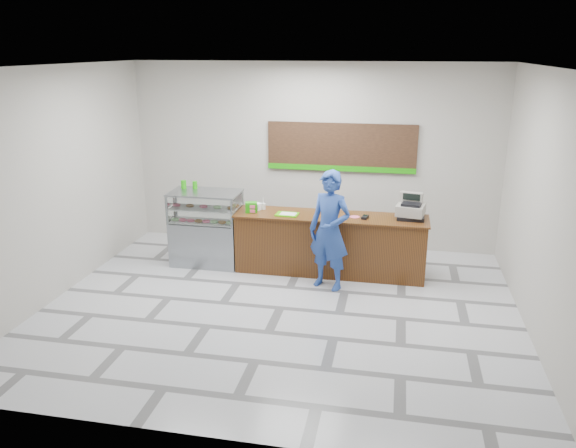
% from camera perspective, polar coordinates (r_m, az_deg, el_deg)
% --- Properties ---
extents(floor, '(7.00, 7.00, 0.00)m').
position_cam_1_polar(floor, '(8.52, -0.81, -8.53)').
color(floor, '#BBBBC0').
rests_on(floor, ground).
extents(back_wall, '(7.00, 0.00, 7.00)m').
position_cam_1_polar(back_wall, '(10.79, 2.49, 6.89)').
color(back_wall, '#B6B1A7').
rests_on(back_wall, floor).
extents(ceiling, '(7.00, 7.00, 0.00)m').
position_cam_1_polar(ceiling, '(7.65, -0.92, 15.72)').
color(ceiling, silver).
rests_on(ceiling, back_wall).
extents(sales_counter, '(3.26, 0.76, 1.03)m').
position_cam_1_polar(sales_counter, '(9.65, 4.30, -2.04)').
color(sales_counter, '#5C3111').
rests_on(sales_counter, floor).
extents(display_case, '(1.22, 0.72, 1.33)m').
position_cam_1_polar(display_case, '(10.08, -8.30, -0.35)').
color(display_case, gray).
rests_on(display_case, floor).
extents(menu_board, '(2.80, 0.06, 0.90)m').
position_cam_1_polar(menu_board, '(10.65, 5.42, 7.68)').
color(menu_board, black).
rests_on(menu_board, back_wall).
extents(cash_register, '(0.51, 0.53, 0.41)m').
position_cam_1_polar(cash_register, '(9.49, 12.36, 1.49)').
color(cash_register, black).
rests_on(cash_register, sales_counter).
extents(card_terminal, '(0.12, 0.19, 0.04)m').
position_cam_1_polar(card_terminal, '(9.37, 7.83, 0.69)').
color(card_terminal, black).
rests_on(card_terminal, sales_counter).
extents(serving_tray, '(0.38, 0.29, 0.02)m').
position_cam_1_polar(serving_tray, '(9.49, -0.08, 1.00)').
color(serving_tray, '#43D003').
rests_on(serving_tray, sales_counter).
extents(napkin_box, '(0.17, 0.17, 0.12)m').
position_cam_1_polar(napkin_box, '(9.79, -3.17, 1.79)').
color(napkin_box, white).
rests_on(napkin_box, sales_counter).
extents(straw_cup, '(0.07, 0.07, 0.11)m').
position_cam_1_polar(straw_cup, '(9.81, -2.52, 1.80)').
color(straw_cup, silver).
rests_on(straw_cup, sales_counter).
extents(promo_box, '(0.23, 0.18, 0.18)m').
position_cam_1_polar(promo_box, '(9.64, -3.75, 1.71)').
color(promo_box, '#1D9F0A').
rests_on(promo_box, sales_counter).
extents(donut_decal, '(0.17, 0.17, 0.00)m').
position_cam_1_polar(donut_decal, '(9.44, 6.79, 0.73)').
color(donut_decal, '#FD5F86').
rests_on(donut_decal, sales_counter).
extents(green_cup_left, '(0.09, 0.09, 0.15)m').
position_cam_1_polar(green_cup_left, '(10.19, -10.55, 3.98)').
color(green_cup_left, '#1D9F0A').
rests_on(green_cup_left, display_case).
extents(green_cup_right, '(0.08, 0.08, 0.13)m').
position_cam_1_polar(green_cup_right, '(10.15, -9.44, 3.94)').
color(green_cup_right, '#1D9F0A').
rests_on(green_cup_right, display_case).
extents(customer, '(0.83, 0.69, 1.93)m').
position_cam_1_polar(customer, '(8.91, 4.25, -0.67)').
color(customer, '#244494').
rests_on(customer, floor).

